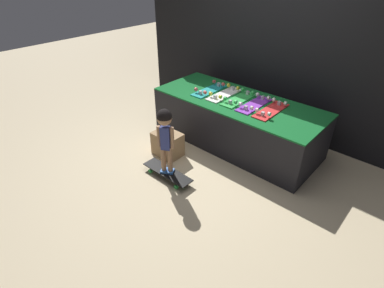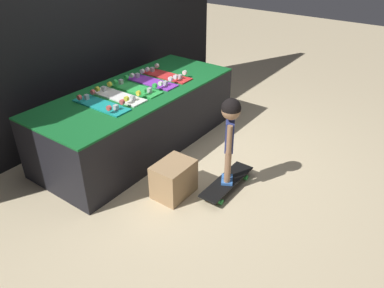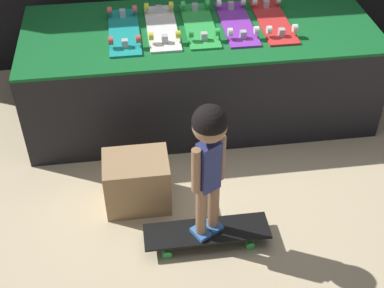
{
  "view_description": "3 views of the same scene",
  "coord_description": "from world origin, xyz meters",
  "px_view_note": "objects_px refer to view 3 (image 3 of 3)",
  "views": [
    {
      "loc": [
        2.12,
        -2.69,
        2.43
      ],
      "look_at": [
        -0.01,
        -0.34,
        0.42
      ],
      "focal_mm": 28.0,
      "sensor_mm": 36.0,
      "label": 1
    },
    {
      "loc": [
        -2.75,
        -2.12,
        2.27
      ],
      "look_at": [
        -0.15,
        -0.24,
        0.37
      ],
      "focal_mm": 35.0,
      "sensor_mm": 36.0,
      "label": 2
    },
    {
      "loc": [
        -0.5,
        -2.64,
        2.44
      ],
      "look_at": [
        -0.17,
        -0.22,
        0.38
      ],
      "focal_mm": 50.0,
      "sensor_mm": 36.0,
      "label": 3
    }
  ],
  "objects_px": {
    "skateboard_teal_on_rack": "(124,30)",
    "skateboard_on_floor": "(207,232)",
    "skateboard_green_on_rack": "(199,24)",
    "skateboard_red_on_rack": "(273,20)",
    "skateboard_white_on_rack": "(162,26)",
    "child": "(209,150)",
    "storage_box": "(137,182)",
    "skateboard_purple_on_rack": "(236,22)"
  },
  "relations": [
    {
      "from": "skateboard_green_on_rack",
      "to": "skateboard_red_on_rack",
      "type": "distance_m",
      "value": 0.52
    },
    {
      "from": "skateboard_purple_on_rack",
      "to": "skateboard_red_on_rack",
      "type": "relative_size",
      "value": 1.0
    },
    {
      "from": "skateboard_on_floor",
      "to": "storage_box",
      "type": "distance_m",
      "value": 0.53
    },
    {
      "from": "skateboard_white_on_rack",
      "to": "skateboard_purple_on_rack",
      "type": "distance_m",
      "value": 0.52
    },
    {
      "from": "skateboard_green_on_rack",
      "to": "skateboard_red_on_rack",
      "type": "relative_size",
      "value": 1.0
    },
    {
      "from": "skateboard_green_on_rack",
      "to": "skateboard_on_floor",
      "type": "bearing_deg",
      "value": -96.2
    },
    {
      "from": "skateboard_green_on_rack",
      "to": "skateboard_on_floor",
      "type": "xyz_separation_m",
      "value": [
        -0.14,
        -1.3,
        -0.64
      ]
    },
    {
      "from": "skateboard_on_floor",
      "to": "storage_box",
      "type": "bearing_deg",
      "value": 135.25
    },
    {
      "from": "skateboard_white_on_rack",
      "to": "skateboard_on_floor",
      "type": "distance_m",
      "value": 1.45
    },
    {
      "from": "skateboard_teal_on_rack",
      "to": "skateboard_white_on_rack",
      "type": "distance_m",
      "value": 0.26
    },
    {
      "from": "skateboard_white_on_rack",
      "to": "child",
      "type": "height_order",
      "value": "child"
    },
    {
      "from": "child",
      "to": "skateboard_on_floor",
      "type": "bearing_deg",
      "value": 0.0
    },
    {
      "from": "skateboard_purple_on_rack",
      "to": "child",
      "type": "height_order",
      "value": "child"
    },
    {
      "from": "skateboard_white_on_rack",
      "to": "skateboard_on_floor",
      "type": "relative_size",
      "value": 0.9
    },
    {
      "from": "skateboard_on_floor",
      "to": "skateboard_white_on_rack",
      "type": "bearing_deg",
      "value": 95.09
    },
    {
      "from": "skateboard_teal_on_rack",
      "to": "skateboard_on_floor",
      "type": "bearing_deg",
      "value": -73.73
    },
    {
      "from": "storage_box",
      "to": "skateboard_white_on_rack",
      "type": "bearing_deg",
      "value": 74.64
    },
    {
      "from": "skateboard_white_on_rack",
      "to": "skateboard_green_on_rack",
      "type": "height_order",
      "value": "same"
    },
    {
      "from": "storage_box",
      "to": "child",
      "type": "bearing_deg",
      "value": -44.75
    },
    {
      "from": "skateboard_green_on_rack",
      "to": "skateboard_purple_on_rack",
      "type": "relative_size",
      "value": 1.0
    },
    {
      "from": "skateboard_teal_on_rack",
      "to": "storage_box",
      "type": "bearing_deg",
      "value": -89.93
    },
    {
      "from": "skateboard_white_on_rack",
      "to": "skateboard_red_on_rack",
      "type": "height_order",
      "value": "same"
    },
    {
      "from": "skateboard_white_on_rack",
      "to": "storage_box",
      "type": "relative_size",
      "value": 1.66
    },
    {
      "from": "skateboard_teal_on_rack",
      "to": "skateboard_on_floor",
      "type": "distance_m",
      "value": 1.48
    },
    {
      "from": "skateboard_teal_on_rack",
      "to": "skateboard_red_on_rack",
      "type": "distance_m",
      "value": 1.03
    },
    {
      "from": "skateboard_purple_on_rack",
      "to": "child",
      "type": "relative_size",
      "value": 0.74
    },
    {
      "from": "skateboard_teal_on_rack",
      "to": "child",
      "type": "bearing_deg",
      "value": -73.73
    },
    {
      "from": "skateboard_green_on_rack",
      "to": "skateboard_purple_on_rack",
      "type": "xyz_separation_m",
      "value": [
        0.26,
        -0.01,
        0.0
      ]
    },
    {
      "from": "child",
      "to": "skateboard_white_on_rack",
      "type": "bearing_deg",
      "value": 65.82
    },
    {
      "from": "skateboard_purple_on_rack",
      "to": "skateboard_red_on_rack",
      "type": "height_order",
      "value": "same"
    },
    {
      "from": "skateboard_white_on_rack",
      "to": "child",
      "type": "bearing_deg",
      "value": -84.91
    },
    {
      "from": "skateboard_teal_on_rack",
      "to": "skateboard_on_floor",
      "type": "xyz_separation_m",
      "value": [
        0.37,
        -1.28,
        -0.64
      ]
    },
    {
      "from": "child",
      "to": "storage_box",
      "type": "bearing_deg",
      "value": 105.98
    },
    {
      "from": "skateboard_on_floor",
      "to": "skateboard_red_on_rack",
      "type": "bearing_deg",
      "value": 62.94
    },
    {
      "from": "skateboard_red_on_rack",
      "to": "child",
      "type": "distance_m",
      "value": 1.44
    },
    {
      "from": "skateboard_green_on_rack",
      "to": "skateboard_on_floor",
      "type": "distance_m",
      "value": 1.46
    },
    {
      "from": "skateboard_purple_on_rack",
      "to": "storage_box",
      "type": "relative_size",
      "value": 1.66
    },
    {
      "from": "storage_box",
      "to": "skateboard_teal_on_rack",
      "type": "bearing_deg",
      "value": 90.07
    },
    {
      "from": "skateboard_white_on_rack",
      "to": "storage_box",
      "type": "bearing_deg",
      "value": -105.36
    },
    {
      "from": "skateboard_green_on_rack",
      "to": "skateboard_purple_on_rack",
      "type": "distance_m",
      "value": 0.26
    },
    {
      "from": "skateboard_white_on_rack",
      "to": "child",
      "type": "distance_m",
      "value": 1.31
    },
    {
      "from": "skateboard_teal_on_rack",
      "to": "skateboard_on_floor",
      "type": "relative_size",
      "value": 0.9
    }
  ]
}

